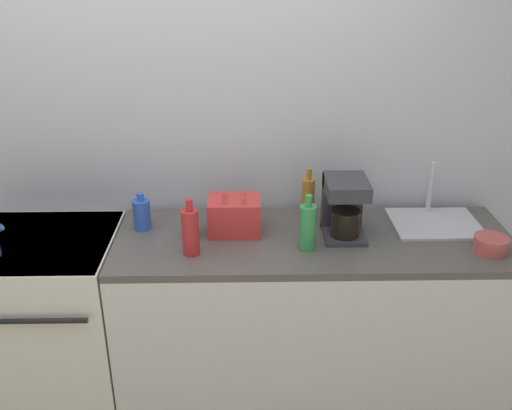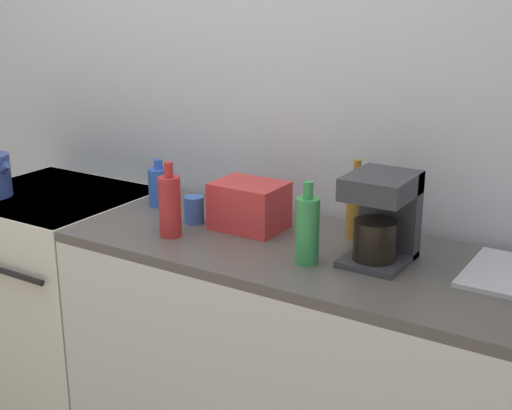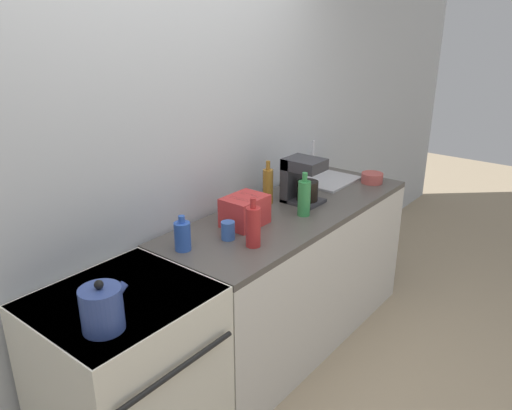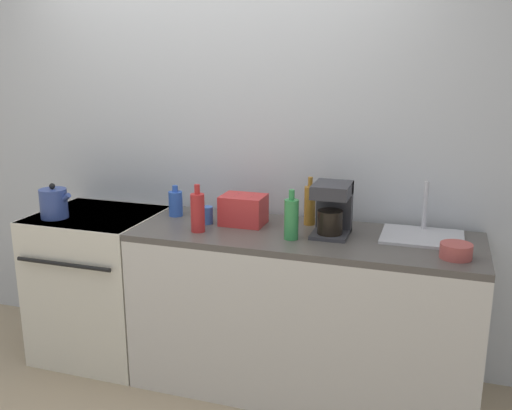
# 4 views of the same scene
# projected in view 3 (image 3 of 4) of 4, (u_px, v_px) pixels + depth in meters

# --- Properties ---
(wall_back) EXTENTS (8.00, 0.05, 2.60)m
(wall_back) POSITION_uv_depth(u_px,v_px,m) (165.00, 162.00, 2.67)
(wall_back) COLOR silver
(wall_back) RESTS_ON ground_plane
(stove) EXTENTS (0.72, 0.68, 0.92)m
(stove) POSITION_uv_depth(u_px,v_px,m) (129.00, 382.00, 2.27)
(stove) COLOR silver
(stove) RESTS_ON ground_plane
(counter_block) EXTENTS (1.87, 0.66, 0.92)m
(counter_block) POSITION_uv_depth(u_px,v_px,m) (291.00, 275.00, 3.24)
(counter_block) COLOR silver
(counter_block) RESTS_ON ground_plane
(kettle) EXTENTS (0.20, 0.16, 0.21)m
(kettle) POSITION_uv_depth(u_px,v_px,m) (102.00, 309.00, 1.86)
(kettle) COLOR #33478C
(kettle) RESTS_ON stove
(toaster) EXTENTS (0.25, 0.19, 0.17)m
(toaster) POSITION_uv_depth(u_px,v_px,m) (245.00, 211.00, 2.81)
(toaster) COLOR red
(toaster) RESTS_ON counter_block
(coffee_maker) EXTENTS (0.19, 0.24, 0.29)m
(coffee_maker) POSITION_uv_depth(u_px,v_px,m) (301.00, 179.00, 3.14)
(coffee_maker) COLOR #333338
(coffee_maker) RESTS_ON counter_block
(sink_tray) EXTENTS (0.42, 0.34, 0.28)m
(sink_tray) POSITION_uv_depth(u_px,v_px,m) (326.00, 179.00, 3.59)
(sink_tray) COLOR #B7B7BC
(sink_tray) RESTS_ON counter_block
(bottle_green) EXTENTS (0.08, 0.08, 0.26)m
(bottle_green) POSITION_uv_depth(u_px,v_px,m) (304.00, 198.00, 2.94)
(bottle_green) COLOR #338C47
(bottle_green) RESTS_ON counter_block
(bottle_red) EXTENTS (0.08, 0.08, 0.26)m
(bottle_red) POSITION_uv_depth(u_px,v_px,m) (253.00, 226.00, 2.54)
(bottle_red) COLOR #B72828
(bottle_red) RESTS_ON counter_block
(bottle_blue) EXTENTS (0.08, 0.08, 0.19)m
(bottle_blue) POSITION_uv_depth(u_px,v_px,m) (183.00, 236.00, 2.51)
(bottle_blue) COLOR #2D56B7
(bottle_blue) RESTS_ON counter_block
(bottle_amber) EXTENTS (0.07, 0.07, 0.28)m
(bottle_amber) POSITION_uv_depth(u_px,v_px,m) (268.00, 186.00, 3.13)
(bottle_amber) COLOR #9E6B23
(bottle_amber) RESTS_ON counter_block
(cup_blue) EXTENTS (0.07, 0.07, 0.10)m
(cup_blue) POSITION_uv_depth(u_px,v_px,m) (228.00, 230.00, 2.64)
(cup_blue) COLOR #3860B2
(cup_blue) RESTS_ON counter_block
(bowl) EXTENTS (0.15, 0.15, 0.07)m
(bowl) POSITION_uv_depth(u_px,v_px,m) (372.00, 178.00, 3.54)
(bowl) COLOR #B24C47
(bowl) RESTS_ON counter_block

